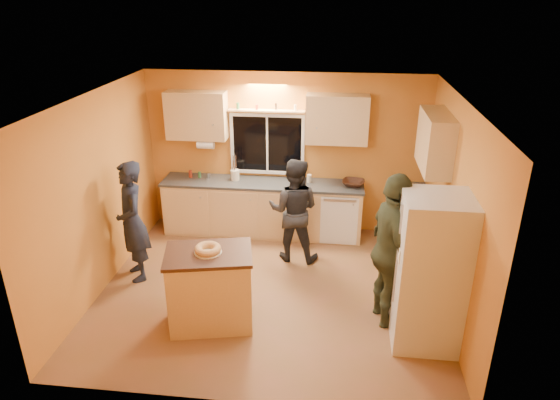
# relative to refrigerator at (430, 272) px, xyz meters

# --- Properties ---
(ground) EXTENTS (4.50, 4.50, 0.00)m
(ground) POSITION_rel_refrigerator_xyz_m (-1.89, 0.80, -0.90)
(ground) COLOR brown
(ground) RESTS_ON ground
(room_shell) EXTENTS (4.54, 4.04, 2.61)m
(room_shell) POSITION_rel_refrigerator_xyz_m (-1.77, 1.21, 0.72)
(room_shell) COLOR orange
(room_shell) RESTS_ON ground
(back_counter) EXTENTS (4.23, 0.62, 0.90)m
(back_counter) POSITION_rel_refrigerator_xyz_m (-1.88, 2.50, -0.45)
(back_counter) COLOR tan
(back_counter) RESTS_ON ground
(right_counter) EXTENTS (0.62, 1.84, 0.90)m
(right_counter) POSITION_rel_refrigerator_xyz_m (0.06, 1.30, -0.45)
(right_counter) COLOR tan
(right_counter) RESTS_ON ground
(refrigerator) EXTENTS (0.72, 0.70, 1.80)m
(refrigerator) POSITION_rel_refrigerator_xyz_m (0.00, 0.00, 0.00)
(refrigerator) COLOR silver
(refrigerator) RESTS_ON ground
(island) EXTENTS (1.12, 0.88, 0.97)m
(island) POSITION_rel_refrigerator_xyz_m (-2.50, 0.03, -0.41)
(island) COLOR tan
(island) RESTS_ON ground
(bundt_pastry) EXTENTS (0.31, 0.31, 0.09)m
(bundt_pastry) POSITION_rel_refrigerator_xyz_m (-2.50, 0.03, 0.11)
(bundt_pastry) COLOR tan
(bundt_pastry) RESTS_ON island
(person_left) EXTENTS (0.68, 0.74, 1.70)m
(person_left) POSITION_rel_refrigerator_xyz_m (-3.79, 0.95, -0.05)
(person_left) COLOR black
(person_left) RESTS_ON ground
(person_center) EXTENTS (0.81, 0.66, 1.57)m
(person_center) POSITION_rel_refrigerator_xyz_m (-1.66, 1.72, -0.12)
(person_center) COLOR black
(person_center) RESTS_ON ground
(person_right) EXTENTS (0.70, 1.20, 1.92)m
(person_right) POSITION_rel_refrigerator_xyz_m (-0.39, 0.31, 0.06)
(person_right) COLOR #373E27
(person_right) RESTS_ON ground
(mixing_bowl) EXTENTS (0.42, 0.42, 0.09)m
(mixing_bowl) POSITION_rel_refrigerator_xyz_m (-0.79, 2.51, 0.04)
(mixing_bowl) COLOR black
(mixing_bowl) RESTS_ON back_counter
(utensil_crock) EXTENTS (0.14, 0.14, 0.17)m
(utensil_crock) POSITION_rel_refrigerator_xyz_m (-2.69, 2.55, 0.09)
(utensil_crock) COLOR beige
(utensil_crock) RESTS_ON back_counter
(potted_plant) EXTENTS (0.29, 0.26, 0.29)m
(potted_plant) POSITION_rel_refrigerator_xyz_m (0.05, 0.50, 0.15)
(potted_plant) COLOR gray
(potted_plant) RESTS_ON right_counter
(red_box) EXTENTS (0.17, 0.14, 0.07)m
(red_box) POSITION_rel_refrigerator_xyz_m (0.08, 1.83, 0.04)
(red_box) COLOR maroon
(red_box) RESTS_ON right_counter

